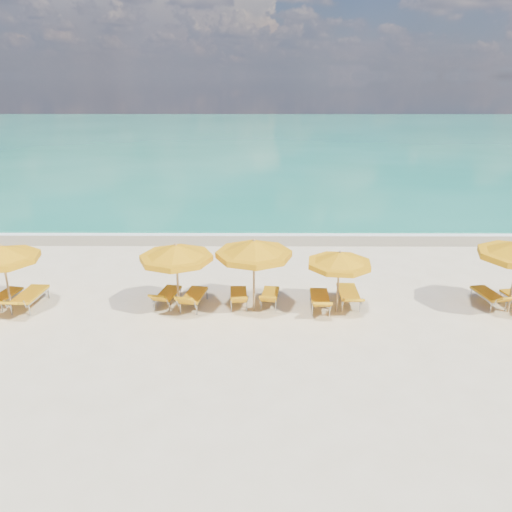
{
  "coord_description": "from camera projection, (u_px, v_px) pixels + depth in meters",
  "views": [
    {
      "loc": [
        0.08,
        -15.11,
        7.19
      ],
      "look_at": [
        0.0,
        1.5,
        1.2
      ],
      "focal_mm": 35.0,
      "sensor_mm": 36.0,
      "label": 1
    }
  ],
  "objects": [
    {
      "name": "lounger_3_right",
      "position": [
        194.0,
        300.0,
        16.46
      ],
      "size": [
        0.91,
        1.9,
        0.83
      ],
      "rotation": [
        0.0,
        0.0,
        -0.17
      ],
      "color": "#A5A8AD",
      "rests_on": "ground"
    },
    {
      "name": "whitecap_far",
      "position": [
        359.0,
        174.0,
        39.19
      ],
      "size": [
        18.0,
        0.3,
        0.05
      ],
      "primitive_type": "cube",
      "color": "white",
      "rests_on": "ground"
    },
    {
      "name": "lounger_5_left",
      "position": [
        320.0,
        302.0,
        16.31
      ],
      "size": [
        0.68,
        1.88,
        0.75
      ],
      "rotation": [
        0.0,
        0.0,
        -0.04
      ],
      "color": "#A5A8AD",
      "rests_on": "ground"
    },
    {
      "name": "whitecap_near",
      "position": [
        166.0,
        193.0,
        32.67
      ],
      "size": [
        14.0,
        0.36,
        0.05
      ],
      "primitive_type": "cube",
      "color": "white",
      "rests_on": "ground"
    },
    {
      "name": "umbrella_2",
      "position": [
        2.0,
        254.0,
        15.57
      ],
      "size": [
        2.68,
        2.68,
        2.31
      ],
      "rotation": [
        0.0,
        0.0,
        -0.2
      ],
      "color": "tan",
      "rests_on": "ground"
    },
    {
      "name": "lounger_2_right",
      "position": [
        30.0,
        300.0,
        16.42
      ],
      "size": [
        0.79,
        2.12,
        0.78
      ],
      "rotation": [
        0.0,
        0.0,
        -0.06
      ],
      "color": "#A5A8AD",
      "rests_on": "ground"
    },
    {
      "name": "umbrella_3",
      "position": [
        176.0,
        253.0,
        15.53
      ],
      "size": [
        2.35,
        2.35,
        2.34
      ],
      "rotation": [
        0.0,
        0.0,
        0.02
      ],
      "color": "tan",
      "rests_on": "ground"
    },
    {
      "name": "lounger_2_left",
      "position": [
        5.0,
        299.0,
        16.6
      ],
      "size": [
        0.81,
        1.66,
        0.78
      ],
      "rotation": [
        0.0,
        0.0,
        -0.18
      ],
      "color": "#A5A8AD",
      "rests_on": "ground"
    },
    {
      "name": "ground_plane",
      "position": [
        256.0,
        305.0,
        16.65
      ],
      "size": [
        120.0,
        120.0,
        0.0
      ],
      "primitive_type": "plane",
      "color": "beige"
    },
    {
      "name": "lounger_4_left",
      "position": [
        239.0,
        299.0,
        16.61
      ],
      "size": [
        0.65,
        1.71,
        0.74
      ],
      "rotation": [
        0.0,
        0.0,
        0.06
      ],
      "color": "#A5A8AD",
      "rests_on": "ground"
    },
    {
      "name": "foam_line",
      "position": [
        257.0,
        233.0,
        24.37
      ],
      "size": [
        120.0,
        1.2,
        0.03
      ],
      "primitive_type": "cube",
      "color": "white",
      "rests_on": "ground"
    },
    {
      "name": "ocean",
      "position": [
        258.0,
        138.0,
        61.8
      ],
      "size": [
        120.0,
        80.0,
        0.3
      ],
      "primitive_type": "cube",
      "color": "#14765D",
      "rests_on": "ground"
    },
    {
      "name": "lounger_6_left",
      "position": [
        489.0,
        299.0,
        16.62
      ],
      "size": [
        0.86,
        1.82,
        0.75
      ],
      "rotation": [
        0.0,
        0.0,
        0.17
      ],
      "color": "#A5A8AD",
      "rests_on": "ground"
    },
    {
      "name": "lounger_3_left",
      "position": [
        168.0,
        298.0,
        16.69
      ],
      "size": [
        0.86,
        1.75,
        0.76
      ],
      "rotation": [
        0.0,
        0.0,
        -0.19
      ],
      "color": "#A5A8AD",
      "rests_on": "ground"
    },
    {
      "name": "umbrella_5",
      "position": [
        339.0,
        260.0,
        15.6
      ],
      "size": [
        2.54,
        2.54,
        2.09
      ],
      "rotation": [
        0.0,
        0.0,
        0.27
      ],
      "color": "tan",
      "rests_on": "ground"
    },
    {
      "name": "umbrella_4",
      "position": [
        254.0,
        249.0,
        15.58
      ],
      "size": [
        2.59,
        2.59,
        2.46
      ],
      "rotation": [
        0.0,
        0.0,
        0.07
      ],
      "color": "tan",
      "rests_on": "ground"
    },
    {
      "name": "wet_sand_band",
      "position": [
        257.0,
        238.0,
        23.61
      ],
      "size": [
        120.0,
        2.6,
        0.01
      ],
      "primitive_type": "cube",
      "color": "tan",
      "rests_on": "ground"
    },
    {
      "name": "lounger_4_right",
      "position": [
        270.0,
        298.0,
        16.67
      ],
      "size": [
        0.73,
        1.66,
        0.72
      ],
      "rotation": [
        0.0,
        0.0,
        -0.12
      ],
      "color": "#A5A8AD",
      "rests_on": "ground"
    },
    {
      "name": "lounger_5_right",
      "position": [
        348.0,
        298.0,
        16.63
      ],
      "size": [
        0.7,
        2.01,
        0.76
      ],
      "rotation": [
        0.0,
        0.0,
        -0.02
      ],
      "color": "#A5A8AD",
      "rests_on": "ground"
    }
  ]
}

